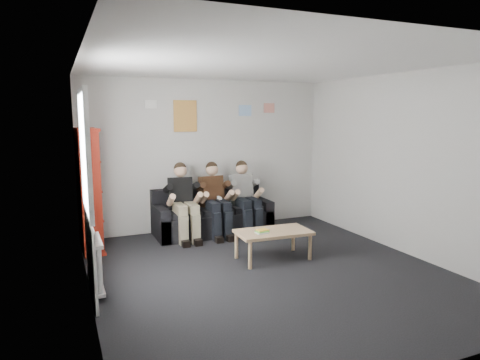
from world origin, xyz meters
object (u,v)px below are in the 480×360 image
at_px(person_left, 184,202).
at_px(sofa, 212,217).
at_px(person_right, 245,197).
at_px(coffee_table, 273,234).
at_px(person_middle, 215,200).
at_px(bookshelf, 90,190).

bearing_deg(person_left, sofa, 27.62).
distance_m(sofa, person_right, 0.69).
relative_size(person_left, person_right, 1.01).
height_order(coffee_table, person_left, person_left).
height_order(sofa, coffee_table, sofa).
xyz_separation_m(coffee_table, person_middle, (-0.34, 1.50, 0.26)).
distance_m(coffee_table, person_right, 1.54).
height_order(person_middle, person_right, person_middle).
relative_size(sofa, person_right, 1.60).
height_order(sofa, person_left, person_left).
bearing_deg(coffee_table, bookshelf, 147.37).
xyz_separation_m(person_left, person_middle, (0.56, 0.00, -0.01)).
distance_m(bookshelf, person_right, 2.61).
xyz_separation_m(sofa, coffee_table, (0.34, -1.69, 0.09)).
bearing_deg(bookshelf, person_right, -4.30).
bearing_deg(person_left, person_right, 8.86).
relative_size(sofa, person_left, 1.58).
relative_size(coffee_table, person_left, 0.82).
xyz_separation_m(bookshelf, person_left, (1.46, -0.02, -0.31)).
height_order(person_left, person_right, person_left).
bearing_deg(coffee_table, sofa, 101.31).
bearing_deg(person_right, person_middle, -175.92).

